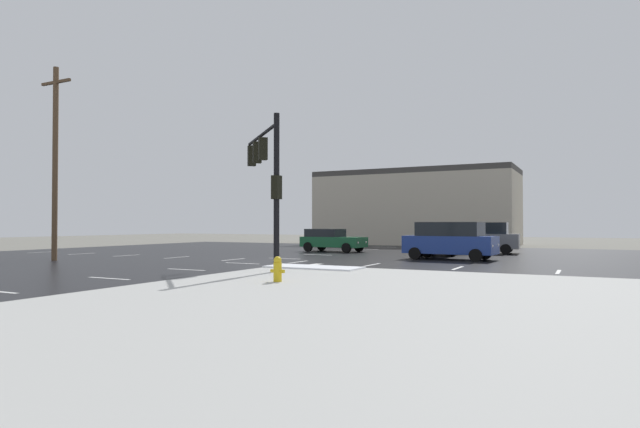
# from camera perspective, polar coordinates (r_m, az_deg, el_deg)

# --- Properties ---
(ground_plane) EXTENTS (120.00, 120.00, 0.00)m
(ground_plane) POSITION_cam_1_polar(r_m,az_deg,el_deg) (27.72, -6.02, -5.11)
(ground_plane) COLOR slate
(road_asphalt) EXTENTS (44.00, 44.00, 0.02)m
(road_asphalt) POSITION_cam_1_polar(r_m,az_deg,el_deg) (27.72, -6.02, -5.09)
(road_asphalt) COLOR black
(road_asphalt) RESTS_ON ground_plane
(sidewalk_corner) EXTENTS (18.00, 18.00, 0.14)m
(sidewalk_corner) POSITION_cam_1_polar(r_m,az_deg,el_deg) (11.73, 11.52, -10.27)
(sidewalk_corner) COLOR #B2B2AD
(sidewalk_corner) RESTS_ON ground_plane
(snow_strip_curbside) EXTENTS (4.00, 1.60, 0.06)m
(snow_strip_curbside) POSITION_cam_1_polar(r_m,az_deg,el_deg) (21.73, -0.72, -5.78)
(snow_strip_curbside) COLOR white
(snow_strip_curbside) RESTS_ON sidewalk_corner
(lane_markings) EXTENTS (36.15, 36.15, 0.01)m
(lane_markings) POSITION_cam_1_polar(r_m,az_deg,el_deg) (25.91, -5.45, -5.34)
(lane_markings) COLOR silver
(lane_markings) RESTS_ON road_asphalt
(traffic_signal_mast) EXTENTS (4.08, 4.05, 6.03)m
(traffic_signal_mast) POSITION_cam_1_polar(r_m,az_deg,el_deg) (21.90, -5.85, 5.10)
(traffic_signal_mast) COLOR black
(traffic_signal_mast) RESTS_ON sidewalk_corner
(fire_hydrant) EXTENTS (0.48, 0.26, 0.79)m
(fire_hydrant) POSITION_cam_1_polar(r_m,az_deg,el_deg) (16.59, -4.62, -5.96)
(fire_hydrant) COLOR gold
(fire_hydrant) RESTS_ON sidewalk_corner
(strip_building_background) EXTENTS (18.23, 8.00, 6.97)m
(strip_building_background) POSITION_cam_1_polar(r_m,az_deg,el_deg) (50.86, 10.38, 0.66)
(strip_building_background) COLOR #BCB29E
(strip_building_background) RESTS_ON ground_plane
(sedan_green) EXTENTS (4.65, 2.32, 1.58)m
(sedan_green) POSITION_cam_1_polar(r_m,az_deg,el_deg) (36.79, 1.23, -2.79)
(sedan_green) COLOR #195933
(sedan_green) RESTS_ON road_asphalt
(suv_black) EXTENTS (2.28, 4.88, 2.03)m
(suv_black) POSITION_cam_1_polar(r_m,az_deg,el_deg) (33.84, 13.12, -2.51)
(suv_black) COLOR black
(suv_black) RESTS_ON road_asphalt
(suv_blue) EXTENTS (4.94, 2.44, 2.03)m
(suv_blue) POSITION_cam_1_polar(r_m,az_deg,el_deg) (29.36, 13.90, -2.73)
(suv_blue) COLOR navy
(suv_blue) RESTS_ON road_asphalt
(suv_grey) EXTENTS (4.93, 2.41, 2.03)m
(suv_grey) POSITION_cam_1_polar(r_m,az_deg,el_deg) (36.41, 17.01, -2.39)
(suv_grey) COLOR slate
(suv_grey) RESTS_ON road_asphalt
(utility_pole_mid) EXTENTS (2.20, 0.28, 10.27)m
(utility_pole_mid) POSITION_cam_1_polar(r_m,az_deg,el_deg) (31.28, -26.76, 5.29)
(utility_pole_mid) COLOR brown
(utility_pole_mid) RESTS_ON ground_plane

